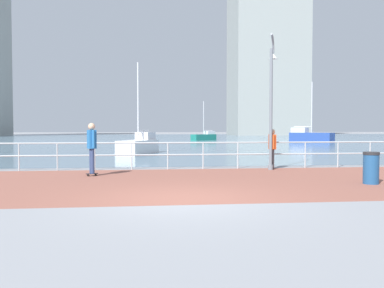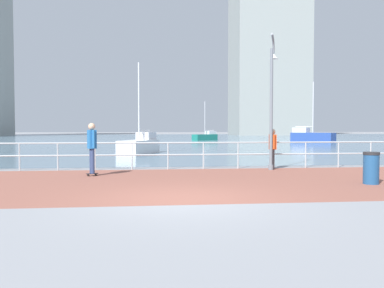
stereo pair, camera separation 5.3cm
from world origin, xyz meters
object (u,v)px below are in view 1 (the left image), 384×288
skateboarder (92,144)px  sailboat_white (204,137)px  bystander (272,146)px  sailboat_yellow (310,136)px  lamppost (272,95)px  trash_bin (371,168)px  sailboat_gray (139,145)px

skateboarder → sailboat_white: (9.54, 39.42, -0.59)m
bystander → sailboat_yellow: size_ratio=0.22×
bystander → sailboat_white: 37.95m
lamppost → sailboat_white: size_ratio=1.02×
bystander → sailboat_yellow: (14.33, 30.57, -0.25)m
lamppost → trash_bin: size_ratio=5.67×
bystander → sailboat_white: size_ratio=0.31×
lamppost → skateboarder: (-6.69, -1.47, -1.83)m
skateboarder → sailboat_white: size_ratio=0.35×
sailboat_white → lamppost: bearing=-94.3°
lamppost → sailboat_yellow: size_ratio=0.75×
trash_bin → sailboat_white: (1.24, 42.31, 0.02)m
skateboarder → sailboat_white: bearing=76.4°
bystander → sailboat_gray: 11.51m
trash_bin → sailboat_white: 42.33m
sailboat_gray → sailboat_yellow: size_ratio=0.81×
sailboat_white → sailboat_yellow: bearing=-32.2°
sailboat_gray → sailboat_yellow: bearing=46.0°
sailboat_yellow → sailboat_white: (-11.56, 7.27, -0.18)m
trash_bin → sailboat_white: size_ratio=0.18×
skateboarder → trash_bin: size_ratio=1.93×
skateboarder → trash_bin: 8.81m
lamppost → bystander: (0.07, 0.10, -1.99)m
lamppost → sailboat_gray: size_ratio=0.93×
sailboat_yellow → sailboat_white: bearing=147.8°
lamppost → trash_bin: lamppost is taller
skateboarder → bystander: bearing=13.1°
lamppost → sailboat_white: 38.13m
lamppost → skateboarder: bearing=-167.6°
trash_bin → sailboat_gray: (-6.90, 14.64, 0.07)m
lamppost → sailboat_gray: 11.80m
bystander → sailboat_white: (2.77, 37.84, -0.43)m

